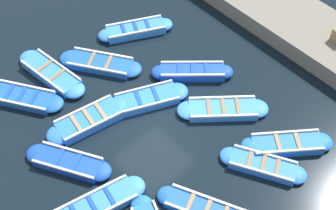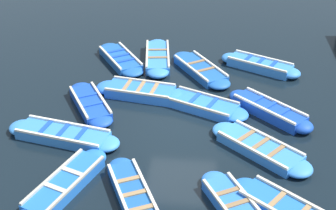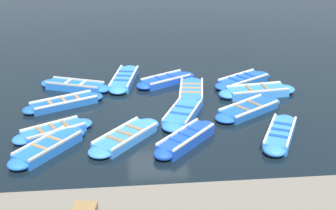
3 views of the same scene
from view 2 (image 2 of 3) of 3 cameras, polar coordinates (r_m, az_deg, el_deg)
name	(u,v)px [view 2 (image 2 of 3)]	position (r m, az deg, el deg)	size (l,w,h in m)	color
ground_plane	(183,124)	(15.71, 1.78, -2.29)	(120.00, 120.00, 0.00)	black
boat_centre	(90,104)	(16.72, -9.45, 0.15)	(2.34, 3.22, 0.37)	#1947B7
boat_alongside	(269,110)	(16.42, 12.24, -0.65)	(3.01, 2.80, 0.44)	#1947B7
boat_near_quay	(141,92)	(17.22, -3.37, 1.64)	(3.54, 1.50, 0.42)	blue
boat_bow_out	(135,198)	(12.64, -4.09, -11.22)	(2.21, 3.53, 0.36)	#1E59AD
boat_tucked	(260,148)	(14.59, 11.13, -5.16)	(3.30, 2.98, 0.37)	#3884E0
boat_far_corner	(260,65)	(19.49, 11.13, 4.78)	(3.39, 2.21, 0.42)	#3884E0
boat_stern_in	(236,208)	(12.46, 8.34, -12.32)	(2.19, 3.10, 0.36)	blue
boat_mid_row	(63,135)	(15.23, -12.67, -3.61)	(3.92, 1.61, 0.38)	#3884E0
boat_end_of_row	(158,57)	(19.80, -1.27, 5.81)	(1.34, 3.70, 0.41)	#3884E0
boat_outer_left	(200,69)	(18.90, 3.97, 4.36)	(2.75, 3.47, 0.36)	#1E59AD
boat_drifting	(120,59)	(19.80, -5.82, 5.59)	(2.64, 3.38, 0.37)	#1E59AD
boat_inner_gap	(203,105)	(16.46, 4.24, -0.01)	(3.47, 2.20, 0.38)	blue
boat_broadside	(65,184)	(13.29, -12.45, -9.44)	(1.96, 3.50, 0.39)	blue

